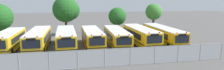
{
  "coord_description": "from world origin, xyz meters",
  "views": [
    {
      "loc": [
        -2.92,
        -28.87,
        6.83
      ],
      "look_at": [
        2.98,
        0.0,
        1.6
      ],
      "focal_mm": 32.41,
      "sensor_mm": 36.0,
      "label": 1
    }
  ],
  "objects": [
    {
      "name": "school_bus_5",
      "position": [
        7.31,
        -0.21,
        1.44
      ],
      "size": [
        2.84,
        10.53,
        2.74
      ],
      "rotation": [
        0.0,
        0.0,
        3.17
      ],
      "color": "yellow",
      "rests_on": "ground_plane"
    },
    {
      "name": "tree_3",
      "position": [
        13.82,
        10.16,
        4.34
      ],
      "size": [
        3.37,
        3.37,
        5.98
      ],
      "color": "#4C3823",
      "rests_on": "ground_plane"
    },
    {
      "name": "school_bus_2",
      "position": [
        -3.67,
        -0.22,
        1.44
      ],
      "size": [
        2.85,
        10.7,
        2.74
      ],
      "rotation": [
        0.0,
        0.0,
        3.17
      ],
      "color": "yellow",
      "rests_on": "ground_plane"
    },
    {
      "name": "school_bus_0",
      "position": [
        -11.19,
        -0.02,
        1.4
      ],
      "size": [
        2.53,
        9.44,
        2.66
      ],
      "rotation": [
        0.0,
        0.0,
        3.14
      ],
      "color": "yellow",
      "rests_on": "ground_plane"
    },
    {
      "name": "chainlink_fence",
      "position": [
        0.32,
        -9.39,
        0.99
      ],
      "size": [
        27.17,
        0.07,
        1.91
      ],
      "color": "#9EA0A3",
      "rests_on": "ground_plane"
    },
    {
      "name": "tree_1",
      "position": [
        -3.59,
        10.42,
        4.87
      ],
      "size": [
        5.1,
        4.85,
        7.35
      ],
      "color": "#4C3823",
      "rests_on": "ground_plane"
    },
    {
      "name": "tree_2",
      "position": [
        5.65,
        8.21,
        3.61
      ],
      "size": [
        3.35,
        3.35,
        5.33
      ],
      "color": "#4C3823",
      "rests_on": "ground_plane"
    },
    {
      "name": "school_bus_3",
      "position": [
        0.03,
        -0.21,
        1.4
      ],
      "size": [
        2.58,
        9.87,
        2.66
      ],
      "rotation": [
        0.0,
        0.0,
        3.16
      ],
      "color": "#EAA80C",
      "rests_on": "ground_plane"
    },
    {
      "name": "school_bus_6",
      "position": [
        11.09,
        0.05,
        1.41
      ],
      "size": [
        2.51,
        11.71,
        2.67
      ],
      "rotation": [
        0.0,
        0.0,
        3.14
      ],
      "color": "#EAA80C",
      "rests_on": "ground_plane"
    },
    {
      "name": "school_bus_1",
      "position": [
        -7.42,
        0.14,
        1.43
      ],
      "size": [
        2.51,
        10.71,
        2.71
      ],
      "rotation": [
        0.0,
        0.0,
        3.14
      ],
      "color": "yellow",
      "rests_on": "ground_plane"
    },
    {
      "name": "ground_plane",
      "position": [
        0.0,
        0.0,
        0.0
      ],
      "size": [
        160.0,
        160.0,
        0.0
      ],
      "primitive_type": "plane",
      "color": "#514F4C"
    },
    {
      "name": "school_bus_4",
      "position": [
        3.61,
        -0.13,
        1.36
      ],
      "size": [
        2.75,
        10.51,
        2.58
      ],
      "rotation": [
        0.0,
        0.0,
        3.11
      ],
      "color": "yellow",
      "rests_on": "ground_plane"
    }
  ]
}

